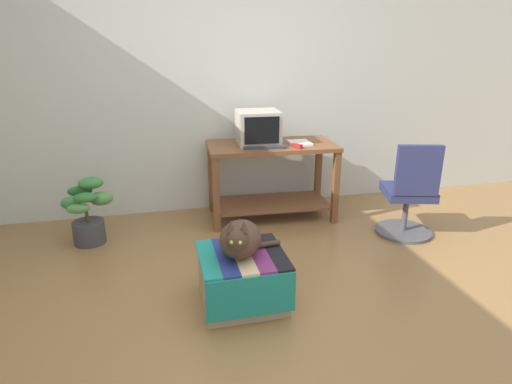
{
  "coord_description": "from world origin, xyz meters",
  "views": [
    {
      "loc": [
        -0.78,
        -2.35,
        1.72
      ],
      "look_at": [
        -0.01,
        0.85,
        0.55
      ],
      "focal_mm": 30.13,
      "sensor_mm": 36.0,
      "label": 1
    }
  ],
  "objects_px": {
    "desk": "(271,168)",
    "book": "(300,143)",
    "tv_monitor": "(258,128)",
    "cat": "(240,239)",
    "potted_plant": "(88,214)",
    "keyboard": "(264,146)",
    "stapler": "(297,146)",
    "office_chair": "(409,196)",
    "ottoman_with_blanket": "(242,278)"
  },
  "relations": [
    {
      "from": "tv_monitor",
      "to": "book",
      "type": "distance_m",
      "value": 0.43
    },
    {
      "from": "office_chair",
      "to": "stapler",
      "type": "xyz_separation_m",
      "value": [
        -0.91,
        0.52,
        0.4
      ]
    },
    {
      "from": "keyboard",
      "to": "ottoman_with_blanket",
      "type": "height_order",
      "value": "keyboard"
    },
    {
      "from": "cat",
      "to": "stapler",
      "type": "distance_m",
      "value": 1.51
    },
    {
      "from": "tv_monitor",
      "to": "keyboard",
      "type": "relative_size",
      "value": 1.04
    },
    {
      "from": "ottoman_with_blanket",
      "to": "stapler",
      "type": "bearing_deg",
      "value": 57.37
    },
    {
      "from": "potted_plant",
      "to": "office_chair",
      "type": "height_order",
      "value": "office_chair"
    },
    {
      "from": "desk",
      "to": "cat",
      "type": "distance_m",
      "value": 1.58
    },
    {
      "from": "tv_monitor",
      "to": "stapler",
      "type": "height_order",
      "value": "tv_monitor"
    },
    {
      "from": "stapler",
      "to": "office_chair",
      "type": "bearing_deg",
      "value": -63.08
    },
    {
      "from": "book",
      "to": "office_chair",
      "type": "bearing_deg",
      "value": -38.2
    },
    {
      "from": "potted_plant",
      "to": "ottoman_with_blanket",
      "type": "bearing_deg",
      "value": -47.73
    },
    {
      "from": "keyboard",
      "to": "stapler",
      "type": "height_order",
      "value": "stapler"
    },
    {
      "from": "office_chair",
      "to": "stapler",
      "type": "relative_size",
      "value": 8.09
    },
    {
      "from": "desk",
      "to": "office_chair",
      "type": "xyz_separation_m",
      "value": [
        1.09,
        -0.74,
        -0.13
      ]
    },
    {
      "from": "ottoman_with_blanket",
      "to": "stapler",
      "type": "xyz_separation_m",
      "value": [
        0.78,
        1.23,
        0.6
      ]
    },
    {
      "from": "ottoman_with_blanket",
      "to": "potted_plant",
      "type": "height_order",
      "value": "potted_plant"
    },
    {
      "from": "potted_plant",
      "to": "tv_monitor",
      "type": "bearing_deg",
      "value": 8.37
    },
    {
      "from": "book",
      "to": "cat",
      "type": "bearing_deg",
      "value": -120.89
    },
    {
      "from": "book",
      "to": "stapler",
      "type": "height_order",
      "value": "stapler"
    },
    {
      "from": "cat",
      "to": "potted_plant",
      "type": "relative_size",
      "value": 0.83
    },
    {
      "from": "tv_monitor",
      "to": "potted_plant",
      "type": "height_order",
      "value": "tv_monitor"
    },
    {
      "from": "desk",
      "to": "cat",
      "type": "height_order",
      "value": "desk"
    },
    {
      "from": "cat",
      "to": "stapler",
      "type": "relative_size",
      "value": 4.41
    },
    {
      "from": "book",
      "to": "potted_plant",
      "type": "bearing_deg",
      "value": -174.69
    },
    {
      "from": "tv_monitor",
      "to": "potted_plant",
      "type": "xyz_separation_m",
      "value": [
        -1.6,
        -0.24,
        -0.65
      ]
    },
    {
      "from": "keyboard",
      "to": "stapler",
      "type": "xyz_separation_m",
      "value": [
        0.29,
        -0.08,
        0.01
      ]
    },
    {
      "from": "office_chair",
      "to": "stapler",
      "type": "height_order",
      "value": "office_chair"
    },
    {
      "from": "book",
      "to": "potted_plant",
      "type": "xyz_separation_m",
      "value": [
        -1.99,
        -0.14,
        -0.5
      ]
    },
    {
      "from": "desk",
      "to": "keyboard",
      "type": "distance_m",
      "value": 0.31
    },
    {
      "from": "cat",
      "to": "office_chair",
      "type": "xyz_separation_m",
      "value": [
        1.71,
        0.72,
        -0.11
      ]
    },
    {
      "from": "potted_plant",
      "to": "office_chair",
      "type": "bearing_deg",
      "value": -10.81
    },
    {
      "from": "keyboard",
      "to": "tv_monitor",
      "type": "bearing_deg",
      "value": 103.47
    },
    {
      "from": "book",
      "to": "cat",
      "type": "relative_size",
      "value": 0.5
    },
    {
      "from": "tv_monitor",
      "to": "book",
      "type": "relative_size",
      "value": 1.72
    },
    {
      "from": "keyboard",
      "to": "office_chair",
      "type": "xyz_separation_m",
      "value": [
        1.2,
        -0.61,
        -0.39
      ]
    },
    {
      "from": "potted_plant",
      "to": "stapler",
      "type": "relative_size",
      "value": 5.32
    },
    {
      "from": "tv_monitor",
      "to": "office_chair",
      "type": "relative_size",
      "value": 0.47
    },
    {
      "from": "book",
      "to": "potted_plant",
      "type": "distance_m",
      "value": 2.06
    },
    {
      "from": "desk",
      "to": "book",
      "type": "relative_size",
      "value": 5.26
    },
    {
      "from": "stapler",
      "to": "cat",
      "type": "bearing_deg",
      "value": -155.9
    },
    {
      "from": "tv_monitor",
      "to": "cat",
      "type": "distance_m",
      "value": 1.63
    },
    {
      "from": "potted_plant",
      "to": "office_chair",
      "type": "xyz_separation_m",
      "value": [
        2.82,
        -0.54,
        0.12
      ]
    },
    {
      "from": "keyboard",
      "to": "cat",
      "type": "bearing_deg",
      "value": -103.67
    },
    {
      "from": "desk",
      "to": "keyboard",
      "type": "bearing_deg",
      "value": -126.49
    },
    {
      "from": "book",
      "to": "stapler",
      "type": "bearing_deg",
      "value": -115.78
    },
    {
      "from": "book",
      "to": "potted_plant",
      "type": "height_order",
      "value": "book"
    },
    {
      "from": "potted_plant",
      "to": "cat",
      "type": "bearing_deg",
      "value": -48.49
    },
    {
      "from": "keyboard",
      "to": "potted_plant",
      "type": "relative_size",
      "value": 0.68
    },
    {
      "from": "cat",
      "to": "book",
      "type": "bearing_deg",
      "value": 76.86
    }
  ]
}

